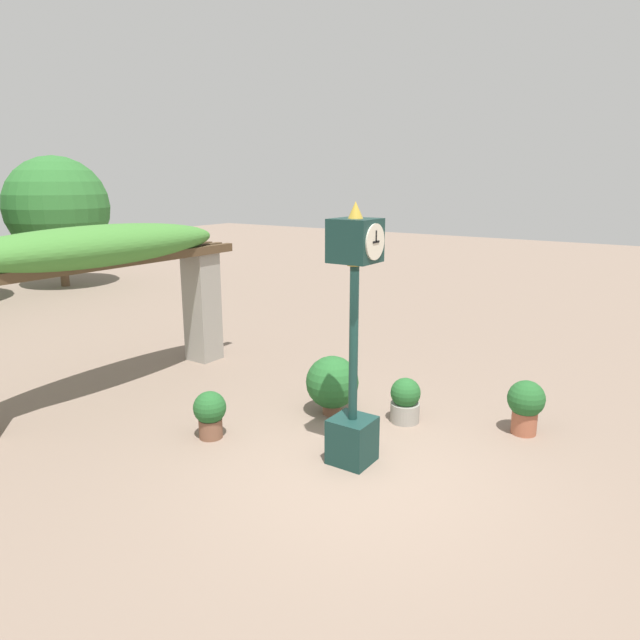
{
  "coord_description": "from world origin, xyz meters",
  "views": [
    {
      "loc": [
        -5.61,
        -3.18,
        3.56
      ],
      "look_at": [
        0.22,
        0.75,
        1.82
      ],
      "focal_mm": 32.0,
      "sensor_mm": 36.0,
      "label": 1
    }
  ],
  "objects": [
    {
      "name": "pergola",
      "position": [
        0.0,
        4.98,
        2.16
      ],
      "size": [
        5.72,
        1.14,
        2.85
      ],
      "color": "gray",
      "rests_on": "ground"
    },
    {
      "name": "potted_plant_near_left",
      "position": [
        1.74,
        0.23,
        0.34
      ],
      "size": [
        0.45,
        0.45,
        0.68
      ],
      "color": "gray",
      "rests_on": "ground"
    },
    {
      "name": "potted_plant_far_left",
      "position": [
        1.38,
        1.3,
        0.5
      ],
      "size": [
        0.82,
        0.82,
        0.93
      ],
      "color": "brown",
      "rests_on": "ground"
    },
    {
      "name": "potted_plant_near_right",
      "position": [
        2.32,
        -1.37,
        0.45
      ],
      "size": [
        0.53,
        0.53,
        0.79
      ],
      "color": "#9E563D",
      "rests_on": "ground"
    },
    {
      "name": "potted_plant_far_right",
      "position": [
        -0.29,
        2.27,
        0.38
      ],
      "size": [
        0.46,
        0.46,
        0.68
      ],
      "color": "brown",
      "rests_on": "ground"
    },
    {
      "name": "pedestal_clock",
      "position": [
        0.22,
        0.25,
        1.56
      ],
      "size": [
        0.52,
        0.56,
        3.31
      ],
      "color": "#14332D",
      "rests_on": "ground"
    },
    {
      "name": "ground_plane",
      "position": [
        0.0,
        0.0,
        0.0
      ],
      "size": [
        60.0,
        60.0,
        0.0
      ],
      "primitive_type": "plane",
      "color": "#7F6B5B"
    }
  ]
}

